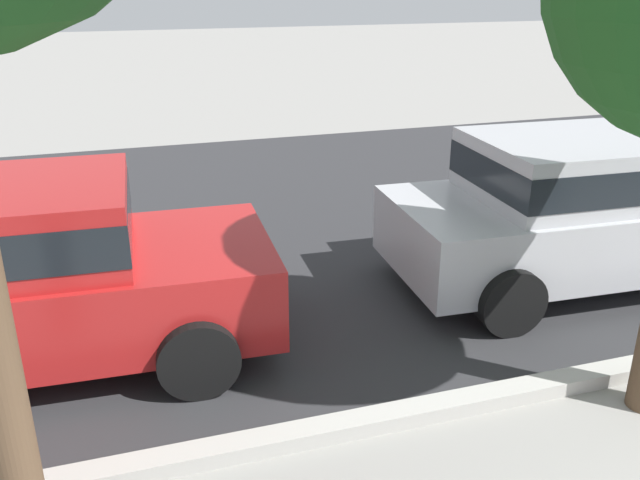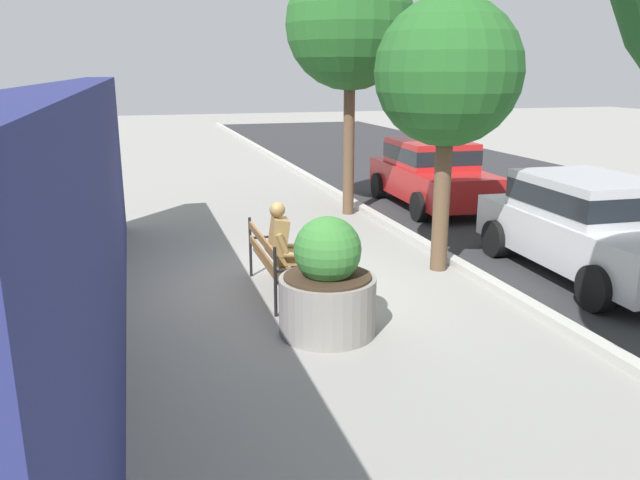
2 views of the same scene
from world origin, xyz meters
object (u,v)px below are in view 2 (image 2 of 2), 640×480
concrete_planter (327,286)px  parked_car_silver (589,223)px  park_bench (273,258)px  bronze_statue_seated (289,250)px  street_tree_near_bench (350,25)px  parked_car_red (431,171)px  street_tree_down_street (448,74)px

concrete_planter → parked_car_silver: (-1.02, 4.58, 0.23)m
park_bench → parked_car_silver: parked_car_silver is taller
park_bench → bronze_statue_seated: size_ratio=1.32×
bronze_statue_seated → street_tree_near_bench: 6.43m
concrete_planter → parked_car_red: size_ratio=0.35×
bronze_statue_seated → parked_car_red: size_ratio=0.33×
parked_car_silver → concrete_planter: bearing=-77.4°
bronze_statue_seated → parked_car_red: parked_car_red is taller
street_tree_near_bench → parked_car_red: street_tree_near_bench is taller
bronze_statue_seated → concrete_planter: (1.46, 0.12, -0.06)m
park_bench → concrete_planter: 1.62m
concrete_planter → street_tree_near_bench: (-6.29, 2.44, 3.45)m
park_bench → concrete_planter: bearing=11.9°
concrete_planter → parked_car_red: 7.95m
park_bench → street_tree_down_street: (-0.36, 2.83, 2.55)m
street_tree_near_bench → park_bench: bearing=-30.5°
park_bench → street_tree_down_street: size_ratio=0.43×
concrete_planter → bronze_statue_seated: bearing=-175.2°
concrete_planter → street_tree_down_street: street_tree_down_street is taller
street_tree_near_bench → street_tree_down_street: street_tree_near_bench is taller
parked_car_silver → park_bench: bearing=-96.5°
bronze_statue_seated → street_tree_down_street: size_ratio=0.32×
park_bench → concrete_planter: (1.58, 0.33, 0.06)m
street_tree_near_bench → bronze_statue_seated: bearing=-27.9°
parked_car_red → parked_car_silver: same height
concrete_planter → park_bench: bearing=-168.1°
bronze_statue_seated → street_tree_near_bench: bearing=152.1°
bronze_statue_seated → parked_car_silver: 4.72m
park_bench → parked_car_red: (-4.92, 4.91, 0.30)m
street_tree_down_street → bronze_statue_seated: bearing=-79.5°
concrete_planter → parked_car_red: (-6.50, 4.58, 0.23)m
street_tree_near_bench → parked_car_silver: size_ratio=1.31×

